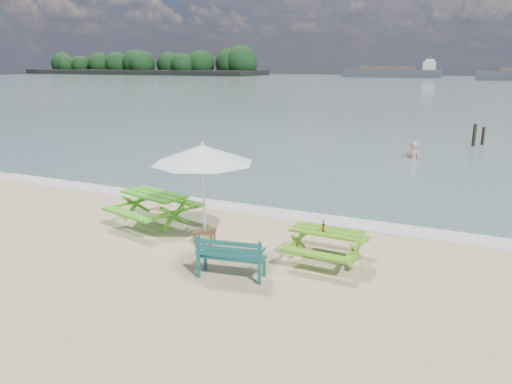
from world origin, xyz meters
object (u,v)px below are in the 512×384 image
at_px(park_bench, 231,265).
at_px(swimmer, 413,162).
at_px(picnic_table_right, 326,246).
at_px(side_table, 205,236).
at_px(picnic_table_left, 155,210).
at_px(patio_umbrella, 203,154).
at_px(beer_bottle, 323,228).

xyz_separation_m(park_bench, swimmer, (1.32, 14.59, -0.41)).
bearing_deg(picnic_table_right, park_bench, -133.16).
bearing_deg(side_table, picnic_table_left, 162.27).
bearing_deg(picnic_table_left, side_table, -17.73).
xyz_separation_m(picnic_table_left, picnic_table_right, (4.77, -0.48, -0.07)).
bearing_deg(patio_umbrella, side_table, 90.00).
xyz_separation_m(picnic_table_left, park_bench, (3.33, -2.02, -0.16)).
relative_size(picnic_table_left, patio_umbrella, 0.80).
height_order(picnic_table_left, beer_bottle, beer_bottle).
relative_size(park_bench, side_table, 2.34).
relative_size(picnic_table_right, patio_umbrella, 0.57).
height_order(picnic_table_left, swimmer, picnic_table_left).
bearing_deg(beer_bottle, picnic_table_left, 172.81).
distance_m(picnic_table_right, patio_umbrella, 3.41).
height_order(picnic_table_left, park_bench, picnic_table_left).
relative_size(side_table, patio_umbrella, 0.20).
xyz_separation_m(park_bench, side_table, (-1.47, 1.43, -0.09)).
distance_m(picnic_table_right, beer_bottle, 0.47).
height_order(beer_bottle, swimmer, beer_bottle).
xyz_separation_m(picnic_table_left, patio_umbrella, (1.86, -0.59, 1.70)).
bearing_deg(side_table, patio_umbrella, -90.00).
distance_m(beer_bottle, swimmer, 13.21).
height_order(picnic_table_right, side_table, picnic_table_right).
bearing_deg(park_bench, patio_umbrella, 135.82).
distance_m(picnic_table_right, park_bench, 2.11).
height_order(picnic_table_right, swimmer, swimmer).
xyz_separation_m(patio_umbrella, beer_bottle, (2.87, -0.00, -1.32)).
height_order(patio_umbrella, swimmer, patio_umbrella).
relative_size(picnic_table_left, side_table, 4.01).
bearing_deg(picnic_table_right, beer_bottle, -109.74).
bearing_deg(patio_umbrella, picnic_table_right, 2.28).
distance_m(patio_umbrella, beer_bottle, 3.16).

